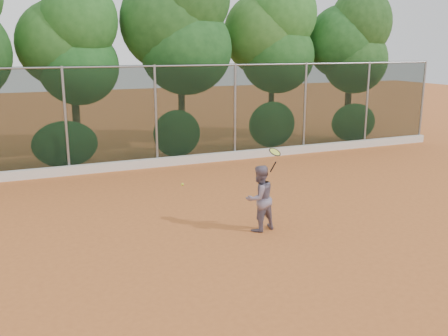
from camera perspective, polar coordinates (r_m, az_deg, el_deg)
name	(u,v)px	position (r m, az deg, el deg)	size (l,w,h in m)	color
ground	(241,231)	(11.48, 1.97, -7.17)	(80.00, 80.00, 0.00)	#C4672E
concrete_curb	(159,162)	(17.59, -7.46, 0.65)	(24.00, 0.20, 0.30)	silver
tennis_player	(260,198)	(11.29, 4.08, -3.47)	(0.74, 0.58, 1.52)	slate
chainlink_fence	(156,113)	(17.46, -7.79, 6.24)	(24.09, 0.09, 3.50)	black
foliage_backdrop	(124,38)	(19.12, -11.31, 14.38)	(23.70, 3.63, 7.55)	#44301A
tennis_racket	(275,154)	(11.12, 5.81, 1.63)	(0.36, 0.35, 0.56)	black
tennis_ball_in_flight	(182,184)	(10.15, -4.78, -1.88)	(0.06, 0.06, 0.06)	#B9C82D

